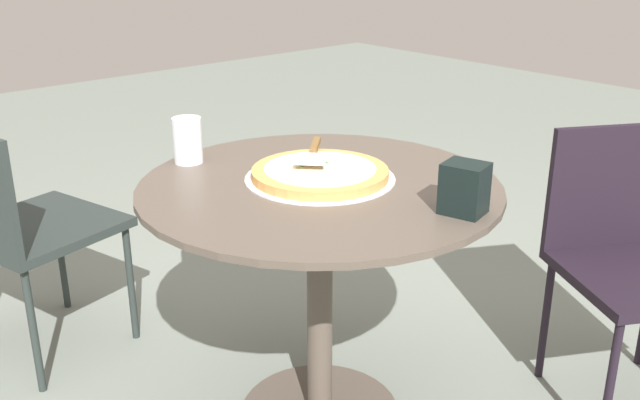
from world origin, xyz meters
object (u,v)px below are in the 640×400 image
(patio_table, at_px, (320,246))
(patio_chair_far, at_px, (16,220))
(drinking_cup, at_px, (188,140))
(patio_chair_near, at_px, (630,248))
(napkin_dispenser, at_px, (464,188))
(pizza_server, at_px, (314,151))
(pizza_on_tray, at_px, (320,174))

(patio_table, height_order, patio_chair_far, patio_chair_far)
(patio_table, xyz_separation_m, drinking_cup, (-0.16, 0.38, 0.24))
(patio_table, bearing_deg, patio_chair_near, -32.93)
(napkin_dispenser, bearing_deg, pizza_server, -7.88)
(pizza_server, height_order, patio_chair_far, patio_chair_far)
(drinking_cup, bearing_deg, pizza_on_tray, -62.60)
(patio_chair_far, bearing_deg, drinking_cup, -55.09)
(pizza_server, relative_size, napkin_dispenser, 1.55)
(pizza_on_tray, relative_size, patio_chair_near, 0.49)
(napkin_dispenser, bearing_deg, drinking_cup, 5.23)
(patio_table, bearing_deg, drinking_cup, 112.76)
(drinking_cup, xyz_separation_m, napkin_dispenser, (0.28, -0.75, -0.00))
(pizza_server, distance_m, patio_chair_near, 0.96)
(patio_chair_near, xyz_separation_m, patio_chair_far, (-1.26, 1.36, 0.01))
(pizza_server, xyz_separation_m, patio_chair_near, (0.70, -0.58, -0.30))
(pizza_on_tray, relative_size, patio_chair_far, 0.49)
(pizza_on_tray, distance_m, pizza_server, 0.08)
(drinking_cup, bearing_deg, patio_table, -67.24)
(patio_table, xyz_separation_m, napkin_dispenser, (0.12, -0.37, 0.24))
(pizza_on_tray, xyz_separation_m, drinking_cup, (-0.18, 0.35, 0.05))
(patio_table, relative_size, pizza_server, 5.05)
(pizza_server, relative_size, patio_chair_far, 0.23)
(patio_chair_far, bearing_deg, pizza_on_tray, -58.09)
(napkin_dispenser, height_order, patio_chair_near, napkin_dispenser)
(pizza_on_tray, bearing_deg, drinking_cup, 117.40)
(drinking_cup, height_order, patio_chair_far, drinking_cup)
(patio_table, bearing_deg, pizza_on_tray, 47.53)
(pizza_server, relative_size, drinking_cup, 1.46)
(patio_chair_far, bearing_deg, napkin_dispenser, -63.59)
(drinking_cup, xyz_separation_m, patio_chair_near, (0.92, -0.87, -0.31))
(patio_table, height_order, napkin_dispenser, napkin_dispenser)
(pizza_server, height_order, drinking_cup, drinking_cup)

